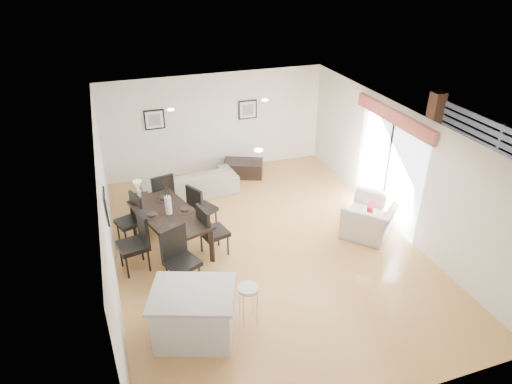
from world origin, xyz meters
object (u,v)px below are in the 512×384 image
object	(u,v)px
sofa	(189,183)
armchair	(371,218)
coffee_table	(243,168)
bar_stool	(248,292)
side_table	(141,207)
kitchen_island	(194,314)
dining_chair_efar	(199,206)
dining_chair_head	(178,255)
dining_table	(169,217)
dining_chair_foot	(162,194)
dining_chair_enear	(209,229)
dining_chair_wfar	(132,216)
dining_chair_wnear	(138,239)

from	to	relation	value
sofa	armchair	bearing A→B (deg)	133.26
armchair	coffee_table	bearing A→B (deg)	-106.87
sofa	bar_stool	distance (m)	4.70
side_table	kitchen_island	xyz separation A→B (m)	(0.42, -3.98, 0.18)
armchair	dining_chair_efar	size ratio (longest dim) A/B	1.09
sofa	coffee_table	bearing A→B (deg)	-163.61
dining_chair_head	dining_chair_efar	bearing A→B (deg)	40.97
dining_table	coffee_table	distance (m)	3.71
dining_chair_foot	dining_chair_enear	bearing A→B (deg)	99.18
armchair	bar_stool	bearing A→B (deg)	-15.53
dining_table	bar_stool	bearing A→B (deg)	-89.90
dining_chair_efar	bar_stool	bearing A→B (deg)	154.72
dining_chair_wfar	dining_chair_foot	bearing A→B (deg)	113.37
sofa	dining_chair_efar	distance (m)	1.69
armchair	dining_chair_head	size ratio (longest dim) A/B	1.00
armchair	dining_chair_enear	distance (m)	3.51
dining_chair_head	armchair	bearing A→B (deg)	-19.66
dining_chair_enear	kitchen_island	world-z (taller)	dining_chair_enear
dining_chair_efar	dining_chair_foot	bearing A→B (deg)	13.85
dining_chair_head	coffee_table	world-z (taller)	dining_chair_head
dining_chair_foot	bar_stool	size ratio (longest dim) A/B	1.49
dining_chair_wnear	dining_chair_foot	world-z (taller)	dining_chair_wnear
dining_chair_wnear	bar_stool	size ratio (longest dim) A/B	1.58
coffee_table	dining_chair_foot	bearing A→B (deg)	-124.72
dining_table	side_table	size ratio (longest dim) A/B	3.91
sofa	kitchen_island	size ratio (longest dim) A/B	1.51
dining_chair_efar	dining_chair_head	bearing A→B (deg)	128.09
dining_chair_wnear	dining_chair_foot	size ratio (longest dim) A/B	1.06
armchair	dining_chair_head	distance (m)	4.25
dining_chair_efar	coffee_table	xyz separation A→B (m)	(1.71, 2.32, -0.40)
dining_chair_enear	dining_chair_foot	bearing A→B (deg)	7.15
sofa	dining_table	distance (m)	2.29
dining_chair_wfar	dining_chair_enear	xyz separation A→B (m)	(1.40, -1.04, 0.03)
dining_chair_head	side_table	bearing A→B (deg)	74.39
dining_chair_efar	side_table	world-z (taller)	dining_chair_efar
dining_chair_efar	kitchen_island	bearing A→B (deg)	138.09
dining_table	dining_chair_enear	bearing A→B (deg)	-54.58
dining_chair_wnear	kitchen_island	bearing A→B (deg)	4.87
bar_stool	dining_chair_head	bearing A→B (deg)	123.11
sofa	kitchen_island	xyz separation A→B (m)	(-0.86, -4.69, 0.11)
dining_chair_efar	dining_chair_head	distance (m)	1.83
dining_chair_foot	side_table	size ratio (longest dim) A/B	2.03
dining_table	dining_chair_wnear	size ratio (longest dim) A/B	1.82
coffee_table	dining_chair_head	bearing A→B (deg)	-99.17
dining_chair_wfar	coffee_table	bearing A→B (deg)	105.22
dining_chair_wfar	dining_chair_enear	size ratio (longest dim) A/B	0.94
armchair	side_table	size ratio (longest dim) A/B	2.13
dining_chair_enear	bar_stool	distance (m)	2.06
dining_chair_wnear	dining_chair_foot	bearing A→B (deg)	145.38
dining_chair_wnear	dining_chair_efar	xyz separation A→B (m)	(1.40, 0.92, -0.06)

